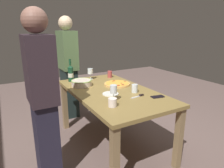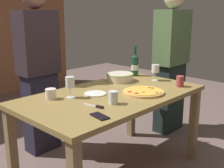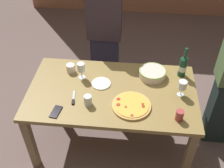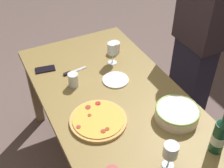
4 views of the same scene
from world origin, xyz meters
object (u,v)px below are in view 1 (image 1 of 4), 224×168
(serving_bowl, at_px, (81,83))
(side_plate, at_px, (110,94))
(dining_table, at_px, (112,98))
(wine_bottle, at_px, (71,73))
(cup_amber, at_px, (135,88))
(pizza_knife, at_px, (139,96))
(person_host, at_px, (43,98))
(cup_spare, at_px, (110,74))
(cup_ceramic, at_px, (113,102))
(pizza, at_px, (117,84))
(wine_glass_by_bottle, at_px, (90,72))
(person_guest_left, at_px, (68,68))
(wine_glass_near_pizza, at_px, (113,90))
(cell_phone, at_px, (158,97))

(serving_bowl, distance_m, side_plate, 0.52)
(dining_table, distance_m, wine_bottle, 0.77)
(cup_amber, bearing_deg, pizza_knife, 164.20)
(side_plate, bearing_deg, serving_bowl, 18.28)
(person_host, bearing_deg, side_plate, -7.20)
(dining_table, relative_size, cup_spare, 15.86)
(dining_table, xyz_separation_m, cup_ceramic, (-0.45, 0.25, 0.13))
(wine_bottle, xyz_separation_m, pizza_knife, (-1.01, -0.46, -0.11))
(wine_bottle, bearing_deg, person_host, 146.74)
(pizza, xyz_separation_m, pizza_knife, (-0.53, 0.03, -0.01))
(cup_spare, bearing_deg, side_plate, 151.60)
(serving_bowl, height_order, wine_glass_by_bottle, wine_glass_by_bottle)
(person_guest_left, bearing_deg, cup_amber, 6.75)
(wine_glass_near_pizza, bearing_deg, side_plate, -20.68)
(wine_glass_near_pizza, xyz_separation_m, person_host, (0.15, 0.69, -0.02))
(serving_bowl, bearing_deg, wine_glass_by_bottle, -42.99)
(wine_bottle, bearing_deg, cup_ceramic, -177.43)
(wine_bottle, distance_m, side_plate, 0.82)
(cup_spare, bearing_deg, wine_glass_by_bottle, 82.30)
(pizza, xyz_separation_m, person_host, (-0.36, 1.04, 0.09))
(serving_bowl, distance_m, pizza_knife, 0.83)
(serving_bowl, bearing_deg, side_plate, -161.72)
(dining_table, relative_size, serving_bowl, 5.92)
(wine_glass_near_pizza, bearing_deg, person_guest_left, 0.32)
(wine_bottle, distance_m, cell_phone, 1.30)
(dining_table, relative_size, person_guest_left, 0.95)
(dining_table, distance_m, cup_ceramic, 0.53)
(pizza, relative_size, cell_phone, 2.43)
(pizza, xyz_separation_m, cup_ceramic, (-0.64, 0.44, 0.03))
(wine_glass_by_bottle, xyz_separation_m, cup_spare, (-0.04, -0.31, -0.06))
(side_plate, distance_m, pizza_knife, 0.33)
(pizza, bearing_deg, person_guest_left, 19.85)
(pizza, height_order, pizza_knife, pizza)
(wine_glass_near_pizza, bearing_deg, wine_bottle, 7.78)
(cup_spare, bearing_deg, wine_glass_near_pizza, 153.23)
(cell_phone, distance_m, pizza_knife, 0.20)
(person_host, xyz_separation_m, person_guest_left, (1.36, -0.68, -0.00))
(pizza, height_order, cup_ceramic, cup_ceramic)
(pizza, bearing_deg, cup_ceramic, 145.68)
(wine_bottle, height_order, side_plate, wine_bottle)
(cup_ceramic, distance_m, cup_spare, 1.18)
(person_guest_left, bearing_deg, wine_glass_by_bottle, 8.47)
(serving_bowl, height_order, wine_bottle, wine_bottle)
(cup_amber, distance_m, cell_phone, 0.30)
(cup_spare, xyz_separation_m, side_plate, (-0.72, 0.39, -0.05))
(pizza, xyz_separation_m, cup_amber, (-0.39, -0.01, 0.04))
(serving_bowl, relative_size, cup_amber, 2.74)
(wine_bottle, distance_m, wine_glass_by_bottle, 0.29)
(person_guest_left, bearing_deg, cup_spare, 30.38)
(side_plate, relative_size, cell_phone, 1.30)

